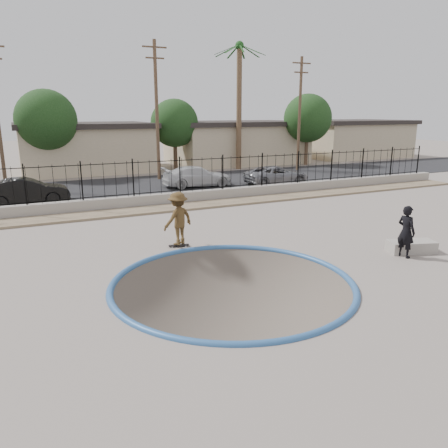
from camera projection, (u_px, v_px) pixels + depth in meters
The scene contains 23 objects.
ground at pixel (128, 221), 24.13m from camera, with size 120.00×120.00×2.20m, color gray.
bowl_pit at pixel (233, 284), 12.48m from camera, with size 6.84×6.84×1.80m, color #51483E, non-canonical shape.
coping_ring at pixel (233, 284), 12.48m from camera, with size 7.04×7.04×0.20m, color #2D5A94.
rock_strip at pixel (140, 211), 21.39m from camera, with size 42.00×1.60×0.11m, color #978363.
retaining_wall at pixel (134, 202), 22.30m from camera, with size 42.00×0.45×0.60m, color gray.
fence at pixel (133, 179), 22.00m from camera, with size 40.00×0.04×1.80m.
street at pixel (109, 187), 28.23m from camera, with size 90.00×8.00×0.04m, color black.
house_center at pixel (85, 147), 36.06m from camera, with size 10.60×8.60×3.90m.
house_east at pixel (236, 142), 41.86m from camera, with size 12.60×8.60×3.90m.
house_east_far at pixel (350, 138), 47.66m from camera, with size 11.60×8.60×3.90m.
palm_right at pixel (239, 80), 35.75m from camera, with size 2.30×2.30×10.30m.
utility_pole_mid at pixel (157, 109), 30.41m from camera, with size 1.70×0.24×9.50m.
utility_pole_right at pixel (300, 113), 35.44m from camera, with size 1.70×0.24×9.00m.
street_tree_left at pixel (46, 120), 31.20m from camera, with size 4.32×4.32×6.36m.
street_tree_mid at pixel (175, 123), 36.30m from camera, with size 3.96×3.96×5.83m.
street_tree_right at pixel (308, 118), 39.44m from camera, with size 4.32×4.32×6.36m.
skater at pixel (178, 221), 15.66m from camera, with size 1.24×0.71×1.92m, color brown.
skateboard at pixel (179, 245), 15.88m from camera, with size 0.77×0.33×0.06m.
videographer at pixel (406, 232), 14.57m from camera, with size 0.65×0.42×1.77m, color black.
concrete_ledge at pixel (411, 247), 15.24m from camera, with size 1.60×0.70×0.40m, color gray.
car_b at pixel (27, 191), 22.87m from camera, with size 1.46×4.19×1.38m, color black.
car_c at pixel (197, 176), 28.39m from camera, with size 1.84×4.51×1.31m, color silver.
car_d at pixel (277, 175), 29.25m from camera, with size 2.02×4.39×1.22m, color gray.
Camera 1 is at (-5.21, -11.43, 4.77)m, focal length 35.00 mm.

